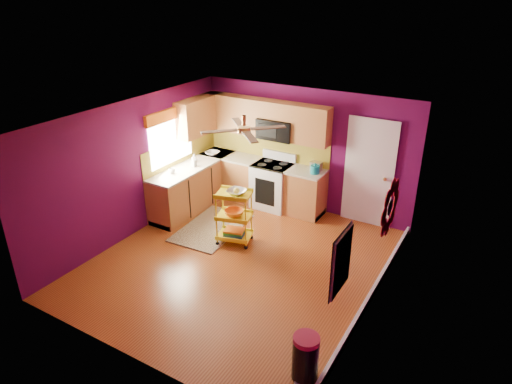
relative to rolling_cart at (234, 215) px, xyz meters
The scene contains 18 objects.
ground 0.88m from the rolling_cart, 51.14° to the right, with size 5.00×5.00×0.00m, color maroon.
room_envelope 1.28m from the rolling_cart, 49.41° to the right, with size 4.54×5.04×2.52m.
lower_cabinets 1.59m from the rolling_cart, 125.54° to the left, with size 2.81×2.31×0.94m.
electric_range 1.65m from the rolling_cart, 94.33° to the left, with size 0.76×0.66×1.13m.
upper_cabinetry 2.22m from the rolling_cart, 116.42° to the left, with size 2.80×2.30×1.26m.
left_window 2.21m from the rolling_cart, 163.76° to the left, with size 0.08×1.35×1.08m.
panel_door 2.67m from the rolling_cart, 47.52° to the left, with size 0.95×0.11×2.15m.
right_wall_art 2.93m from the rolling_cart, 18.09° to the right, with size 0.04×2.74×1.04m.
ceiling_fan 1.81m from the rolling_cart, 37.62° to the right, with size 1.01×1.01×0.26m.
shag_rug 0.88m from the rolling_cart, 163.19° to the left, with size 1.00×1.63×0.02m, color black.
rolling_cart is the anchor object (origin of this frame).
trash_can 3.28m from the rolling_cart, 42.43° to the right, with size 0.35×0.37×0.61m.
teal_kettle 1.88m from the rolling_cart, 63.83° to the left, with size 0.18×0.18×0.21m.
toaster 2.00m from the rolling_cart, 66.96° to the left, with size 0.22×0.15×0.18m, color beige.
soap_bottle_a 1.70m from the rolling_cart, 152.82° to the left, with size 0.09×0.09×0.20m, color #EA3F72.
soap_bottle_b 1.90m from the rolling_cart, 149.29° to the left, with size 0.13×0.13×0.17m, color white.
counter_dish 2.17m from the rolling_cart, 135.50° to the left, with size 0.29×0.29×0.07m, color white.
counter_cup 1.66m from the rolling_cart, behind, with size 0.13×0.13×0.10m, color white.
Camera 1 is at (3.54, -5.47, 4.31)m, focal length 32.00 mm.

